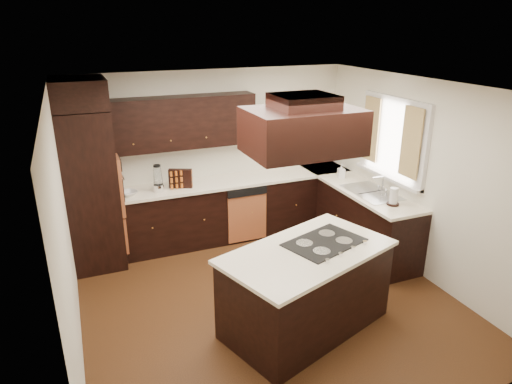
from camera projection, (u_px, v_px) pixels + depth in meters
floor at (267, 299)px, 5.48m from camera, size 4.20×4.20×0.02m
ceiling at (269, 86)px, 4.60m from camera, size 4.20×4.20×0.02m
wall_back at (212, 154)px, 6.87m from camera, size 4.20×0.02×2.50m
wall_front at (389, 305)px, 3.21m from camera, size 4.20×0.02×2.50m
wall_left at (63, 234)px, 4.29m from camera, size 0.02×4.20×2.50m
wall_right at (420, 179)px, 5.79m from camera, size 0.02×4.20×2.50m
oven_column at (91, 190)px, 5.95m from camera, size 0.65×0.75×2.12m
wall_oven_face at (118, 182)px, 6.06m from camera, size 0.05×0.62×0.78m
base_cabinets_back at (222, 211)px, 6.90m from camera, size 2.93×0.60×0.88m
base_cabinets_right at (354, 215)px, 6.74m from camera, size 0.60×2.40×0.88m
countertop_back at (221, 183)px, 6.72m from camera, size 2.93×0.63×0.04m
countertop_right at (356, 186)px, 6.58m from camera, size 0.63×2.40×0.04m
upper_cabinets at (185, 122)px, 6.37m from camera, size 2.00×0.34×0.72m
dishwasher_front at (247, 218)px, 6.76m from camera, size 0.60×0.05×0.72m
window_frame at (393, 139)px, 6.11m from camera, size 0.06×1.32×1.12m
window_pane at (395, 139)px, 6.12m from camera, size 0.00×1.20×1.00m
curtain_left at (411, 143)px, 5.71m from camera, size 0.02×0.34×0.90m
curtain_right at (371, 129)px, 6.44m from camera, size 0.02×0.34×0.90m
sink_rim at (371, 192)px, 6.27m from camera, size 0.52×0.84×0.01m
island at (306, 290)px, 4.85m from camera, size 1.94×1.45×0.88m
island_top at (307, 252)px, 4.69m from camera, size 2.01×1.53×0.04m
cooktop at (324, 242)px, 4.84m from camera, size 0.95×0.78×0.01m
range_hood at (302, 131)px, 4.28m from camera, size 1.05×0.72×0.42m
hood_duct at (303, 101)px, 4.19m from camera, size 0.55×0.50×0.13m
blender_base at (159, 188)px, 6.29m from camera, size 0.15×0.15×0.10m
blender_pitcher at (158, 176)px, 6.23m from camera, size 0.13×0.13×0.26m
spice_rack at (181, 179)px, 6.41m from camera, size 0.33×0.20×0.27m
mixing_bowl at (129, 193)px, 6.16m from camera, size 0.30×0.30×0.06m
soap_bottle at (341, 171)px, 6.82m from camera, size 0.12×0.12×0.22m
paper_towel at (394, 197)px, 5.81m from camera, size 0.13×0.13×0.23m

